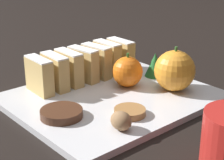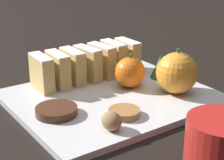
# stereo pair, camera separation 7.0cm
# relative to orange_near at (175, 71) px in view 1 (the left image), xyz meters

# --- Properties ---
(ground_plane) EXTENTS (6.00, 6.00, 0.00)m
(ground_plane) POSITION_rel_orange_near_xyz_m (-0.06, -0.11, -0.05)
(ground_plane) COLOR black
(serving_platter) EXTENTS (0.30, 0.37, 0.01)m
(serving_platter) POSITION_rel_orange_near_xyz_m (-0.06, -0.11, -0.05)
(serving_platter) COLOR silver
(serving_platter) RESTS_ON ground_plane
(stollen_slice_front) EXTENTS (0.07, 0.03, 0.07)m
(stollen_slice_front) POSITION_rel_orange_near_xyz_m (-0.16, -0.21, -0.01)
(stollen_slice_front) COLOR tan
(stollen_slice_front) RESTS_ON serving_platter
(stollen_slice_second) EXTENTS (0.07, 0.03, 0.07)m
(stollen_slice_second) POSITION_rel_orange_near_xyz_m (-0.16, -0.17, -0.01)
(stollen_slice_second) COLOR tan
(stollen_slice_second) RESTS_ON serving_platter
(stollen_slice_third) EXTENTS (0.07, 0.02, 0.07)m
(stollen_slice_third) POSITION_rel_orange_near_xyz_m (-0.16, -0.14, -0.01)
(stollen_slice_third) COLOR tan
(stollen_slice_third) RESTS_ON serving_platter
(stollen_slice_fourth) EXTENTS (0.07, 0.03, 0.07)m
(stollen_slice_fourth) POSITION_rel_orange_near_xyz_m (-0.16, -0.10, -0.01)
(stollen_slice_fourth) COLOR tan
(stollen_slice_fourth) RESTS_ON serving_platter
(stollen_slice_fifth) EXTENTS (0.07, 0.03, 0.07)m
(stollen_slice_fifth) POSITION_rel_orange_near_xyz_m (-0.16, -0.07, -0.01)
(stollen_slice_fifth) COLOR tan
(stollen_slice_fifth) RESTS_ON serving_platter
(stollen_slice_sixth) EXTENTS (0.07, 0.02, 0.07)m
(stollen_slice_sixth) POSITION_rel_orange_near_xyz_m (-0.16, -0.03, -0.01)
(stollen_slice_sixth) COLOR tan
(stollen_slice_sixth) RESTS_ON serving_platter
(stollen_slice_back) EXTENTS (0.07, 0.02, 0.07)m
(stollen_slice_back) POSITION_rel_orange_near_xyz_m (-0.16, 0.00, -0.01)
(stollen_slice_back) COLOR tan
(stollen_slice_back) RESTS_ON serving_platter
(orange_near) EXTENTS (0.08, 0.08, 0.09)m
(orange_near) POSITION_rel_orange_near_xyz_m (0.00, 0.00, 0.00)
(orange_near) COLOR orange
(orange_near) RESTS_ON serving_platter
(orange_far) EXTENTS (0.06, 0.06, 0.07)m
(orange_far) POSITION_rel_orange_near_xyz_m (-0.07, -0.05, -0.01)
(orange_far) COLOR orange
(orange_far) RESTS_ON serving_platter
(walnut) EXTENTS (0.04, 0.03, 0.03)m
(walnut) POSITION_rel_orange_near_xyz_m (0.05, -0.19, -0.02)
(walnut) COLOR #8E6B47
(walnut) RESTS_ON serving_platter
(chocolate_cookie) EXTENTS (0.07, 0.07, 0.01)m
(chocolate_cookie) POSITION_rel_orange_near_xyz_m (-0.04, -0.23, -0.03)
(chocolate_cookie) COLOR #472819
(chocolate_cookie) RESTS_ON serving_platter
(gingerbread_cookie) EXTENTS (0.05, 0.05, 0.01)m
(gingerbread_cookie) POSITION_rel_orange_near_xyz_m (0.02, -0.14, -0.03)
(gingerbread_cookie) COLOR #A3703D
(gingerbread_cookie) RESTS_ON serving_platter
(evergreen_sprig) EXTENTS (0.04, 0.04, 0.05)m
(evergreen_sprig) POSITION_rel_orange_near_xyz_m (-0.08, 0.03, -0.01)
(evergreen_sprig) COLOR #23662D
(evergreen_sprig) RESTS_ON serving_platter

